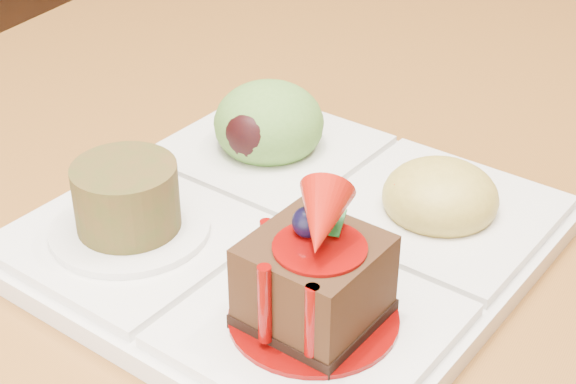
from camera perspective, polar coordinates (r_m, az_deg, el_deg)
The scene contains 1 object.
sampler_plate at distance 0.46m, azimuth 0.09°, elevation -1.44°, with size 0.27×0.27×0.09m.
Camera 1 is at (0.04, -0.66, 1.02)m, focal length 55.00 mm.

